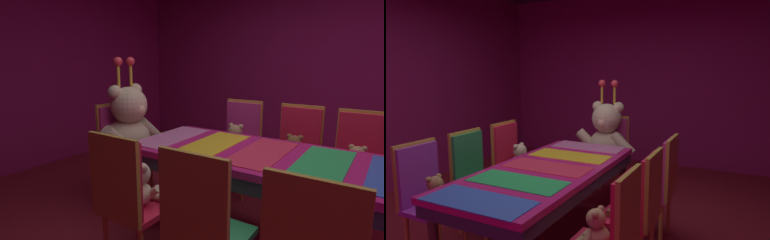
{
  "view_description": "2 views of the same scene",
  "coord_description": "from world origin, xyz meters",
  "views": [
    {
      "loc": [
        -2.13,
        -0.8,
        1.44
      ],
      "look_at": [
        -0.24,
        0.47,
        0.98
      ],
      "focal_mm": 28.97,
      "sensor_mm": 36.0,
      "label": 1
    },
    {
      "loc": [
        1.53,
        -2.47,
        1.61
      ],
      "look_at": [
        0.23,
        0.14,
        1.15
      ],
      "focal_mm": 32.36,
      "sensor_mm": 36.0,
      "label": 2
    }
  ],
  "objects": [
    {
      "name": "teddy_right_2",
      "position": [
        0.73,
        0.59,
        0.59
      ],
      "size": [
        0.25,
        0.32,
        0.3
      ],
      "rotation": [
        0.0,
        0.0,
        3.14
      ],
      "color": "tan",
      "rests_on": "chair_right_2"
    },
    {
      "name": "teddy_right_0",
      "position": [
        0.7,
        -0.56,
        0.57
      ],
      "size": [
        0.21,
        0.27,
        0.26
      ],
      "rotation": [
        0.0,
        0.0,
        3.14
      ],
      "color": "tan",
      "rests_on": "chair_right_0"
    },
    {
      "name": "chair_right_2",
      "position": [
        0.87,
        0.59,
        0.6
      ],
      "size": [
        0.42,
        0.41,
        0.98
      ],
      "rotation": [
        0.0,
        0.0,
        3.14
      ],
      "color": "#CC338C",
      "rests_on": "ground_plane"
    },
    {
      "name": "chair_right_0",
      "position": [
        0.85,
        -0.56,
        0.6
      ],
      "size": [
        0.42,
        0.41,
        0.98
      ],
      "rotation": [
        0.0,
        0.0,
        3.14
      ],
      "color": "red",
      "rests_on": "ground_plane"
    },
    {
      "name": "chair_right_1",
      "position": [
        0.86,
        -0.03,
        0.6
      ],
      "size": [
        0.42,
        0.41,
        0.98
      ],
      "rotation": [
        0.0,
        0.0,
        3.14
      ],
      "color": "red",
      "rests_on": "ground_plane"
    },
    {
      "name": "teddy_right_1",
      "position": [
        0.72,
        -0.03,
        0.58
      ],
      "size": [
        0.22,
        0.29,
        0.27
      ],
      "rotation": [
        0.0,
        0.0,
        3.14
      ],
      "color": "brown",
      "rests_on": "chair_right_1"
    },
    {
      "name": "chair_left_1",
      "position": [
        -0.86,
        0.0,
        0.6
      ],
      "size": [
        0.42,
        0.41,
        0.98
      ],
      "color": "#268C4C",
      "rests_on": "ground_plane"
    },
    {
      "name": "chair_left_2",
      "position": [
        -0.85,
        0.58,
        0.6
      ],
      "size": [
        0.42,
        0.41,
        0.98
      ],
      "color": "red",
      "rests_on": "ground_plane"
    },
    {
      "name": "wall_right",
      "position": [
        2.6,
        0.0,
        1.4
      ],
      "size": [
        0.12,
        6.4,
        2.8
      ],
      "primitive_type": "cube",
      "color": "#8C1959",
      "rests_on": "ground_plane"
    },
    {
      "name": "teddy_left_2",
      "position": [
        -0.7,
        0.58,
        0.59
      ],
      "size": [
        0.25,
        0.32,
        0.3
      ],
      "color": "beige",
      "rests_on": "chair_left_2"
    },
    {
      "name": "banquet_table",
      "position": [
        0.0,
        0.0,
        0.65
      ],
      "size": [
        0.9,
        2.02,
        0.75
      ],
      "color": "#C61E72",
      "rests_on": "ground_plane"
    },
    {
      "name": "throne_chair",
      "position": [
        0.0,
        1.54,
        0.6
      ],
      "size": [
        0.41,
        0.42,
        0.98
      ],
      "rotation": [
        0.0,
        0.0,
        -1.57
      ],
      "color": "#CC338C",
      "rests_on": "ground_plane"
    },
    {
      "name": "king_teddy_bear",
      "position": [
        0.0,
        1.37,
        0.77
      ],
      "size": [
        0.77,
        0.59,
        0.98
      ],
      "rotation": [
        0.0,
        0.0,
        -1.57
      ],
      "color": "beige",
      "rests_on": "throne_chair"
    },
    {
      "name": "wall_back",
      "position": [
        0.0,
        3.2,
        1.4
      ],
      "size": [
        5.2,
        0.12,
        2.8
      ],
      "primitive_type": "cube",
      "color": "#8C1959",
      "rests_on": "ground_plane"
    }
  ]
}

